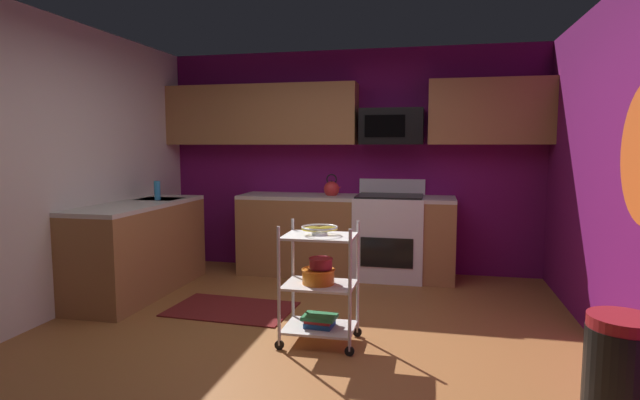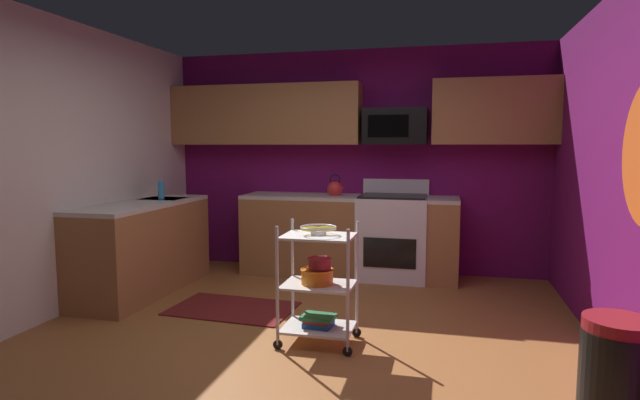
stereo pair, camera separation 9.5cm
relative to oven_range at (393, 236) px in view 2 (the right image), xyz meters
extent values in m
cube|color=#995B2D|center=(-0.50, -2.10, -0.50)|extent=(4.40, 4.80, 0.04)
cube|color=#6B1156|center=(-0.50, 0.33, 0.82)|extent=(4.52, 0.06, 2.60)
cube|color=silver|center=(-2.73, -2.10, 0.82)|extent=(0.06, 4.80, 2.60)
cube|color=#6B1156|center=(1.73, -2.10, 0.82)|extent=(0.06, 4.80, 2.60)
cube|color=#9E6B3D|center=(-0.50, 0.00, -0.04)|extent=(2.44, 0.60, 0.88)
cube|color=beige|center=(-0.50, 0.00, 0.42)|extent=(2.44, 0.60, 0.04)
cube|color=#9E6B3D|center=(-2.40, -1.16, -0.04)|extent=(0.60, 1.72, 0.88)
cube|color=beige|center=(-2.40, -1.16, 0.42)|extent=(0.60, 1.72, 0.04)
cube|color=#B7BABC|center=(-2.40, -0.75, 0.36)|extent=(0.44, 0.36, 0.16)
cube|color=white|center=(0.00, 0.00, -0.02)|extent=(0.76, 0.64, 0.92)
cube|color=black|center=(0.00, -0.33, -0.13)|extent=(0.56, 0.01, 0.32)
cube|color=white|center=(0.00, 0.29, 0.53)|extent=(0.76, 0.06, 0.18)
cube|color=black|center=(0.00, 0.00, 0.45)|extent=(0.72, 0.60, 0.02)
cube|color=#9E6B3D|center=(-1.55, 0.13, 1.37)|extent=(2.30, 0.33, 0.70)
cube|color=#9E6B3D|center=(1.05, 0.13, 1.37)|extent=(1.30, 0.33, 0.70)
cube|color=black|center=(0.00, 0.11, 1.22)|extent=(0.70, 0.38, 0.40)
cube|color=black|center=(-0.06, -0.09, 1.22)|extent=(0.44, 0.01, 0.24)
cylinder|color=silver|center=(-0.61, -2.25, 0.00)|extent=(0.02, 0.02, 0.88)
cylinder|color=black|center=(-0.61, -2.25, -0.44)|extent=(0.07, 0.02, 0.07)
cylinder|color=silver|center=(-0.08, -2.25, 0.00)|extent=(0.02, 0.02, 0.88)
cylinder|color=black|center=(-0.08, -2.25, -0.44)|extent=(0.07, 0.02, 0.07)
cylinder|color=silver|center=(-0.61, -1.87, 0.00)|extent=(0.02, 0.02, 0.88)
cylinder|color=black|center=(-0.61, -1.87, -0.44)|extent=(0.07, 0.02, 0.07)
cylinder|color=silver|center=(-0.08, -1.87, 0.00)|extent=(0.02, 0.02, 0.88)
cylinder|color=black|center=(-0.08, -1.87, -0.44)|extent=(0.07, 0.02, 0.07)
cube|color=silver|center=(-0.35, -2.06, -0.36)|extent=(0.52, 0.39, 0.02)
cube|color=silver|center=(-0.35, -2.06, -0.03)|extent=(0.52, 0.39, 0.02)
cube|color=silver|center=(-0.35, -2.06, 0.34)|extent=(0.52, 0.39, 0.02)
torus|color=silver|center=(-0.35, -2.06, 0.41)|extent=(0.27, 0.27, 0.01)
cylinder|color=silver|center=(-0.35, -2.06, 0.36)|extent=(0.12, 0.12, 0.02)
ellipsoid|color=yellow|center=(-0.30, -2.05, 0.40)|extent=(0.17, 0.09, 0.04)
ellipsoid|color=yellow|center=(-0.39, -2.08, 0.40)|extent=(0.17, 0.09, 0.04)
cylinder|color=orange|center=(-0.36, -2.06, 0.04)|extent=(0.24, 0.24, 0.11)
torus|color=orange|center=(-0.36, -2.06, 0.09)|extent=(0.25, 0.25, 0.01)
cylinder|color=maroon|center=(-0.34, -2.06, 0.13)|extent=(0.17, 0.17, 0.08)
torus|color=maroon|center=(-0.34, -2.06, 0.17)|extent=(0.18, 0.18, 0.01)
cube|color=#1E4C8C|center=(-0.35, -2.06, -0.33)|extent=(0.22, 0.19, 0.04)
cube|color=#B22626|center=(-0.35, -2.06, -0.30)|extent=(0.21, 0.18, 0.02)
cube|color=#26723F|center=(-0.35, -2.06, -0.28)|extent=(0.26, 0.20, 0.03)
sphere|color=red|center=(-0.66, 0.00, 0.51)|extent=(0.18, 0.18, 0.18)
sphere|color=black|center=(-0.66, 0.00, 0.60)|extent=(0.03, 0.03, 0.03)
cone|color=red|center=(-0.58, 0.00, 0.53)|extent=(0.09, 0.04, 0.06)
torus|color=black|center=(-0.66, 0.00, 0.63)|extent=(0.12, 0.01, 0.12)
cylinder|color=#2D8CBF|center=(-2.36, -0.87, 0.54)|extent=(0.06, 0.06, 0.20)
cylinder|color=black|center=(1.40, -3.03, -0.18)|extent=(0.34, 0.34, 0.60)
cylinder|color=maroon|center=(1.40, -3.03, 0.15)|extent=(0.33, 0.33, 0.06)
cube|color=maroon|center=(-1.30, -1.47, -0.47)|extent=(1.14, 0.76, 0.01)
camera|label=1|loc=(0.47, -5.71, 1.01)|focal=28.69mm
camera|label=2|loc=(0.56, -5.69, 1.01)|focal=28.69mm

